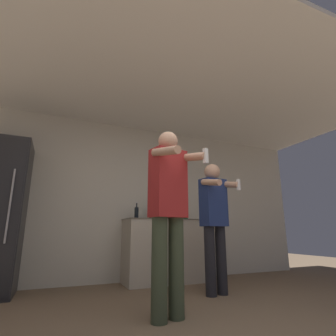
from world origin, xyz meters
The scene contains 8 objects.
wall_back centered at (0.00, 2.84, 1.27)m, with size 7.00×0.06×2.55m.
ceiling_slab centered at (0.00, 1.40, 2.57)m, with size 7.00×3.33×0.05m.
counter centered at (0.62, 2.54, 0.48)m, with size 1.29×0.58×0.95m.
bottle_green_wine centered at (0.17, 2.60, 1.05)m, with size 0.06×0.06×0.26m.
bottle_tall_gin centered at (1.02, 2.60, 1.07)m, with size 0.09×0.09×0.31m.
bottle_dark_rum centered at (0.42, 2.60, 1.07)m, with size 0.08×0.08×0.31m.
person_woman_foreground centered at (-0.03, 0.88, 0.96)m, with size 0.47×0.54×1.75m.
person_man_side centered at (0.90, 1.52, 0.94)m, with size 0.43×0.47×1.65m.
Camera 1 is at (-1.02, -1.42, 0.75)m, focal length 28.00 mm.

